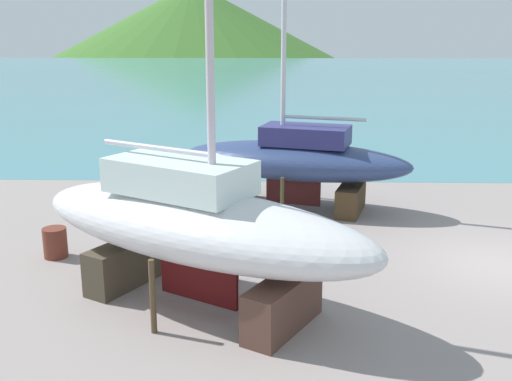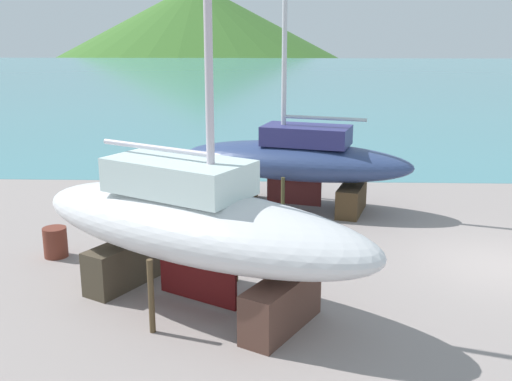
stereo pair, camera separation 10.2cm
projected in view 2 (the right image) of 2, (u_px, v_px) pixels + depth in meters
name	position (u px, v px, depth m)	size (l,w,h in m)	color
sea_water	(325.00, 79.00, 72.30)	(165.69, 100.59, 0.01)	teal
headland_hill	(198.00, 51.00, 156.24)	(131.39, 131.39, 33.56)	#3D6E2A
sailboat_mid_port	(295.00, 160.00, 20.09)	(8.14, 4.56, 13.30)	brown
sailboat_far_slipway	(195.00, 223.00, 12.87)	(8.62, 6.53, 14.75)	brown
worker	(192.00, 222.00, 16.14)	(0.50, 0.46, 1.67)	orange
barrel_tipped_right	(55.00, 242.00, 16.01)	(0.62, 0.62, 0.80)	brown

